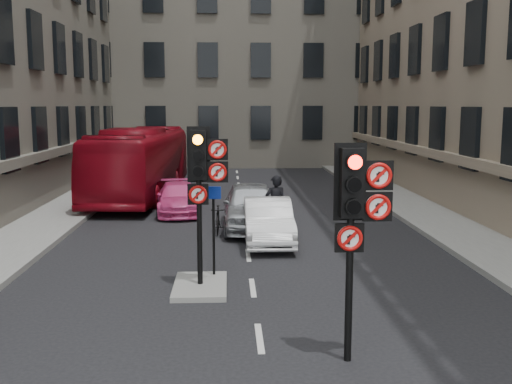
{
  "coord_description": "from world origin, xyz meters",
  "views": [
    {
      "loc": [
        -0.54,
        -8.27,
        4.17
      ],
      "look_at": [
        -0.04,
        2.47,
        2.6
      ],
      "focal_mm": 42.0,
      "sensor_mm": 36.0,
      "label": 1
    }
  ],
  "objects": [
    {
      "name": "car_pink",
      "position": [
        -2.48,
        14.7,
        0.58
      ],
      "size": [
        2.04,
        4.16,
        1.16
      ],
      "primitive_type": "imported",
      "rotation": [
        0.0,
        0.0,
        0.1
      ],
      "color": "#E2428C",
      "rests_on": "ground"
    },
    {
      "name": "building_far",
      "position": [
        0.0,
        38.0,
        10.0
      ],
      "size": [
        30.0,
        14.0,
        20.0
      ],
      "primitive_type": "cube",
      "color": "#656055",
      "rests_on": "ground"
    },
    {
      "name": "motorcycle",
      "position": [
        -0.89,
        10.99,
        0.44
      ],
      "size": [
        0.43,
        1.48,
        0.89
      ],
      "primitive_type": "imported",
      "rotation": [
        0.0,
        0.0,
        -0.01
      ],
      "color": "black",
      "rests_on": "ground"
    },
    {
      "name": "signal_near",
      "position": [
        1.49,
        0.99,
        2.58
      ],
      "size": [
        0.91,
        0.4,
        3.58
      ],
      "color": "black",
      "rests_on": "ground"
    },
    {
      "name": "signal_far",
      "position": [
        -1.11,
        4.99,
        2.7
      ],
      "size": [
        0.91,
        0.4,
        3.58
      ],
      "color": "black",
      "rests_on": "centre_island"
    },
    {
      "name": "car_silver",
      "position": [
        0.21,
        11.66,
        0.78
      ],
      "size": [
        1.87,
        4.61,
        1.57
      ],
      "primitive_type": "imported",
      "rotation": [
        0.0,
        0.0,
        -0.0
      ],
      "color": "#ADB1B5",
      "rests_on": "ground"
    },
    {
      "name": "motorcyclist",
      "position": [
        0.98,
        10.72,
        0.97
      ],
      "size": [
        0.8,
        0.62,
        1.93
      ],
      "primitive_type": "imported",
      "rotation": [
        0.0,
        0.0,
        3.39
      ],
      "color": "black",
      "rests_on": "ground"
    },
    {
      "name": "centre_island",
      "position": [
        -1.2,
        5.0,
        0.06
      ],
      "size": [
        1.2,
        2.0,
        0.12
      ],
      "primitive_type": "cube",
      "color": "gray",
      "rests_on": "ground"
    },
    {
      "name": "info_sign",
      "position": [
        -0.9,
        5.73,
        1.5
      ],
      "size": [
        0.37,
        0.13,
        2.14
      ],
      "rotation": [
        0.0,
        0.0,
        -0.13
      ],
      "color": "black",
      "rests_on": "centre_island"
    },
    {
      "name": "bus_red",
      "position": [
        -4.5,
        18.85,
        1.58
      ],
      "size": [
        3.4,
        11.47,
        3.15
      ],
      "primitive_type": "imported",
      "rotation": [
        0.0,
        0.0,
        -0.07
      ],
      "color": "maroon",
      "rests_on": "ground"
    },
    {
      "name": "pavement_left",
      "position": [
        -7.2,
        12.0,
        0.08
      ],
      "size": [
        3.0,
        50.0,
        0.16
      ],
      "primitive_type": "cube",
      "color": "gray",
      "rests_on": "ground"
    },
    {
      "name": "car_white",
      "position": [
        0.66,
        9.57,
        0.66
      ],
      "size": [
        1.41,
        4.03,
        1.33
      ],
      "primitive_type": "imported",
      "rotation": [
        0.0,
        0.0,
        -0.0
      ],
      "color": "silver",
      "rests_on": "ground"
    },
    {
      "name": "pavement_right",
      "position": [
        7.2,
        12.0,
        0.08
      ],
      "size": [
        3.0,
        50.0,
        0.16
      ],
      "primitive_type": "cube",
      "color": "gray",
      "rests_on": "ground"
    }
  ]
}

